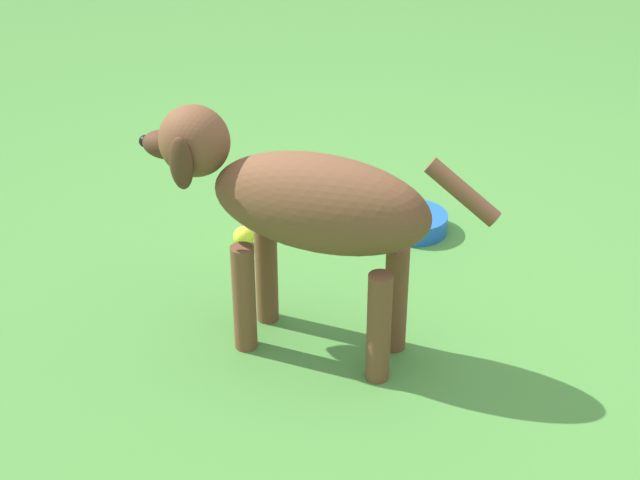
{
  "coord_description": "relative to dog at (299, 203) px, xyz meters",
  "views": [
    {
      "loc": [
        0.04,
        -2.2,
        1.44
      ],
      "look_at": [
        -0.22,
        -0.23,
        0.32
      ],
      "focal_mm": 52.2,
      "sensor_mm": 36.0,
      "label": 1
    }
  ],
  "objects": [
    {
      "name": "tennis_ball_2",
      "position": [
        -0.2,
        0.63,
        -0.38
      ],
      "size": [
        0.07,
        0.07,
        0.07
      ],
      "primitive_type": "sphere",
      "color": "#C7DF35",
      "rests_on": "ground"
    },
    {
      "name": "dog",
      "position": [
        0.0,
        0.0,
        0.0
      ],
      "size": [
        0.9,
        0.36,
        0.62
      ],
      "rotation": [
        0.0,
        0.0,
        2.9
      ],
      "color": "brown",
      "rests_on": "ground"
    },
    {
      "name": "tennis_ball_3",
      "position": [
        0.06,
        0.63,
        -0.38
      ],
      "size": [
        0.07,
        0.07,
        0.07
      ],
      "primitive_type": "sphere",
      "color": "#C7D436",
      "rests_on": "ground"
    },
    {
      "name": "water_bowl",
      "position": [
        0.27,
        0.65,
        -0.38
      ],
      "size": [
        0.22,
        0.22,
        0.06
      ],
      "primitive_type": "cylinder",
      "color": "blue",
      "rests_on": "ground"
    },
    {
      "name": "tennis_ball_0",
      "position": [
        -0.25,
        0.48,
        -0.38
      ],
      "size": [
        0.07,
        0.07,
        0.07
      ],
      "primitive_type": "sphere",
      "color": "#D0E12F",
      "rests_on": "ground"
    },
    {
      "name": "ground",
      "position": [
        0.27,
        0.22,
        -0.41
      ],
      "size": [
        14.0,
        14.0,
        0.0
      ],
      "primitive_type": "plane",
      "color": "#478438"
    }
  ]
}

